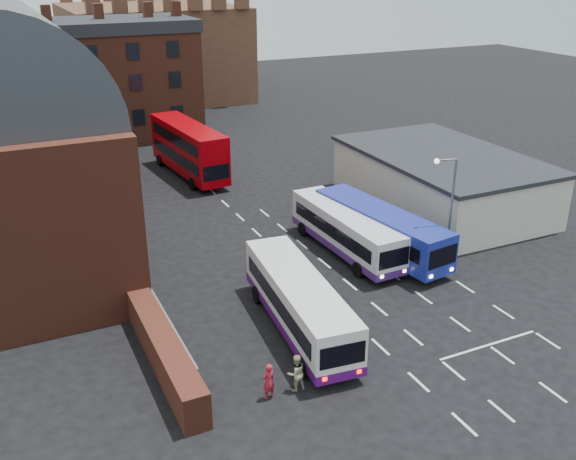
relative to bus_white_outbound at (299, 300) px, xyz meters
name	(u,v)px	position (x,y,z in m)	size (l,w,h in m)	color
ground	(372,339)	(2.97, -2.41, -1.75)	(180.00, 180.00, 0.00)	black
forecourt_wall	(165,353)	(-7.23, -0.41, -0.85)	(1.20, 10.00, 1.80)	#602B1E
cream_building	(441,179)	(17.97, 11.59, 0.40)	(10.40, 16.40, 4.25)	beige
brick_terrace	(87,87)	(-3.03, 43.59, 3.75)	(22.00, 10.00, 11.00)	brown
castle_keep	(152,52)	(8.97, 63.59, 4.25)	(22.00, 22.00, 12.00)	brown
bus_white_outbound	(299,300)	(0.00, 0.00, 0.00)	(3.58, 11.07, 2.97)	white
bus_white_inbound	(346,229)	(6.99, 7.22, -0.06)	(2.90, 10.56, 2.86)	silver
bus_blue	(380,228)	(8.97, 6.24, 0.03)	(4.00, 11.27, 3.01)	navy
bus_red_double	(189,149)	(2.60, 27.19, 0.69)	(3.71, 11.69, 4.60)	#9D0006
street_lamp	(448,203)	(11.33, 2.70, 2.57)	(1.43, 0.53, 7.17)	slate
pedestrian_red	(268,381)	(-3.71, -4.48, -0.87)	(0.64, 0.42, 1.76)	maroon
pedestrian_beige	(296,373)	(-2.36, -4.46, -0.86)	(0.87, 0.68, 1.79)	tan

